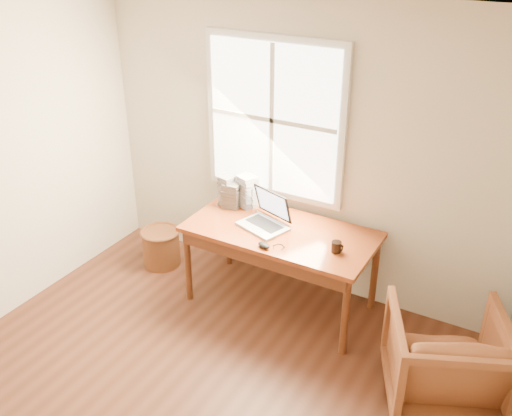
{
  "coord_description": "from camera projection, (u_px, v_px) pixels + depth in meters",
  "views": [
    {
      "loc": [
        1.87,
        -1.94,
        3.1
      ],
      "look_at": [
        -0.16,
        1.65,
        0.98
      ],
      "focal_mm": 40.0,
      "sensor_mm": 36.0,
      "label": 1
    }
  ],
  "objects": [
    {
      "name": "cd_stack_a",
      "position": [
        247.0,
        191.0,
        5.11
      ],
      "size": [
        0.2,
        0.19,
        0.3
      ],
      "primitive_type": "cube",
      "rotation": [
        0.0,
        0.0,
        -0.41
      ],
      "color": "silver",
      "rests_on": "desk"
    },
    {
      "name": "armchair",
      "position": [
        445.0,
        359.0,
        3.95
      ],
      "size": [
        1.03,
        1.04,
        0.72
      ],
      "primitive_type": "imported",
      "rotation": [
        0.0,
        0.0,
        3.56
      ],
      "color": "brown",
      "rests_on": "room_shell"
    },
    {
      "name": "mouse",
      "position": [
        264.0,
        245.0,
        4.53
      ],
      "size": [
        0.13,
        0.11,
        0.04
      ],
      "primitive_type": "ellipsoid",
      "rotation": [
        0.0,
        0.0,
        -0.4
      ],
      "color": "black",
      "rests_on": "desk"
    },
    {
      "name": "cd_stack_b",
      "position": [
        232.0,
        195.0,
        5.12
      ],
      "size": [
        0.17,
        0.15,
        0.23
      ],
      "primitive_type": "cube",
      "rotation": [
        0.0,
        0.0,
        0.14
      ],
      "color": "#27262C",
      "rests_on": "desk"
    },
    {
      "name": "laptop",
      "position": [
        263.0,
        212.0,
        4.75
      ],
      "size": [
        0.52,
        0.53,
        0.3
      ],
      "primitive_type": null,
      "rotation": [
        0.0,
        0.0,
        -0.33
      ],
      "color": "silver",
      "rests_on": "desk"
    },
    {
      "name": "desk",
      "position": [
        281.0,
        232.0,
        4.8
      ],
      "size": [
        1.6,
        0.8,
        0.04
      ],
      "primitive_type": "cube",
      "color": "brown",
      "rests_on": "room_shell"
    },
    {
      "name": "coffee_mug",
      "position": [
        336.0,
        247.0,
        4.46
      ],
      "size": [
        0.09,
        0.09,
        0.09
      ],
      "primitive_type": "cylinder",
      "rotation": [
        0.0,
        0.0,
        0.22
      ],
      "color": "black",
      "rests_on": "desk"
    },
    {
      "name": "cd_stack_d",
      "position": [
        247.0,
        196.0,
        5.15
      ],
      "size": [
        0.18,
        0.16,
        0.2
      ],
      "primitive_type": "cube",
      "rotation": [
        0.0,
        0.0,
        0.21
      ],
      "color": "#AEB1BA",
      "rests_on": "desk"
    },
    {
      "name": "cd_stack_c",
      "position": [
        227.0,
        191.0,
        5.14
      ],
      "size": [
        0.15,
        0.14,
        0.28
      ],
      "primitive_type": "cube",
      "rotation": [
        0.0,
        0.0,
        -0.28
      ],
      "color": "#A2A2B0",
      "rests_on": "desk"
    },
    {
      "name": "wicker_stool",
      "position": [
        161.0,
        248.0,
        5.62
      ],
      "size": [
        0.38,
        0.38,
        0.36
      ],
      "primitive_type": "cylinder",
      "rotation": [
        0.0,
        0.0,
        -0.04
      ],
      "color": "brown",
      "rests_on": "room_shell"
    },
    {
      "name": "room_shell",
      "position": [
        149.0,
        264.0,
        3.27
      ],
      "size": [
        4.04,
        4.54,
        2.64
      ],
      "color": "#532B1C",
      "rests_on": "ground"
    }
  ]
}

